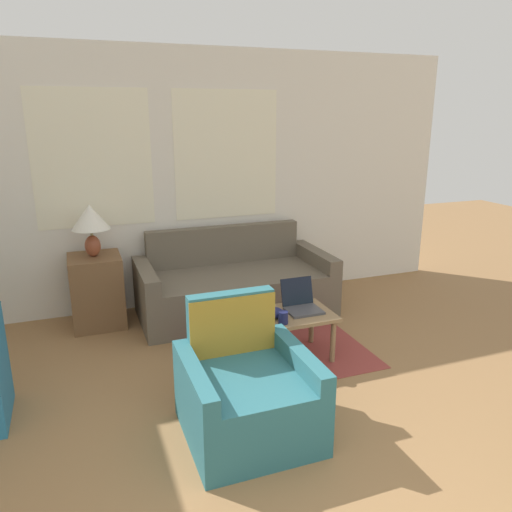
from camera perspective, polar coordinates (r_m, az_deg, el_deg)
wall_back at (r=5.18m, az=-9.68°, el=8.47°), size 6.30×0.06×2.60m
rug at (r=4.69m, az=0.20°, el=-8.77°), size 1.55×1.98×0.01m
couch at (r=5.11m, az=-2.55°, el=-3.53°), size 1.92×0.90×0.83m
armchair at (r=3.29m, az=-1.18°, el=-15.43°), size 0.78×0.79×0.84m
side_table at (r=4.99m, az=-17.71°, el=-3.82°), size 0.47×0.47×0.69m
table_lamp at (r=4.80m, az=-18.40°, el=3.84°), size 0.35×0.35×0.49m
coffee_table at (r=4.10m, az=2.87°, el=-7.41°), size 0.86×0.49×0.39m
laptop at (r=4.18m, az=5.19°, el=-5.39°), size 0.28×0.30×0.24m
cup_navy at (r=4.13m, az=0.11°, el=-5.62°), size 0.07×0.07×0.11m
cup_yellow at (r=3.90m, az=3.13°, el=-7.04°), size 0.08×0.08×0.10m
snack_bowl at (r=4.02m, az=2.09°, el=-6.50°), size 0.15×0.15×0.08m
tv_remote at (r=3.88m, az=-0.23°, el=-7.78°), size 0.08×0.16×0.02m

